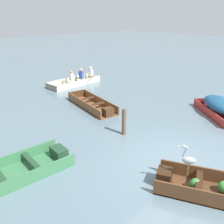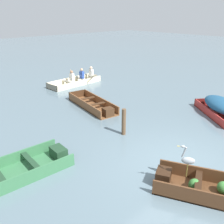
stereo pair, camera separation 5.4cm
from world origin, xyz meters
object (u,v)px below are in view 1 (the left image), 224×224
(skiff_wooden_brown_near_moored, at_px, (93,105))
(skiff_red_far_moored, at_px, (222,106))
(heron_on_dinghy, at_px, (189,159))
(dinghy_dark_varnish_foreground, at_px, (216,190))
(skiff_green_mid_moored, at_px, (22,170))
(rowboat_cream_with_crew, at_px, (77,81))
(mooring_post, at_px, (124,122))

(skiff_wooden_brown_near_moored, xyz_separation_m, skiff_red_far_moored, (3.39, -4.49, 0.28))
(skiff_wooden_brown_near_moored, distance_m, heron_on_dinghy, 6.39)
(skiff_wooden_brown_near_moored, relative_size, skiff_red_far_moored, 1.14)
(dinghy_dark_varnish_foreground, xyz_separation_m, skiff_wooden_brown_near_moored, (1.64, 6.66, -0.03))
(skiff_green_mid_moored, bearing_deg, heron_on_dinghy, -52.07)
(skiff_green_mid_moored, height_order, rowboat_cream_with_crew, rowboat_cream_with_crew)
(skiff_red_far_moored, height_order, rowboat_cream_with_crew, rowboat_cream_with_crew)
(skiff_wooden_brown_near_moored, distance_m, skiff_red_far_moored, 5.63)
(skiff_green_mid_moored, bearing_deg, rowboat_cream_with_crew, 44.39)
(skiff_wooden_brown_near_moored, bearing_deg, heron_on_dinghy, -108.23)
(dinghy_dark_varnish_foreground, distance_m, skiff_green_mid_moored, 5.11)
(skiff_green_mid_moored, xyz_separation_m, mooring_post, (3.77, -0.28, 0.37))
(dinghy_dark_varnish_foreground, height_order, skiff_wooden_brown_near_moored, dinghy_dark_varnish_foreground)
(dinghy_dark_varnish_foreground, distance_m, mooring_post, 3.90)
(dinghy_dark_varnish_foreground, distance_m, skiff_wooden_brown_near_moored, 6.86)
(skiff_red_far_moored, height_order, mooring_post, mooring_post)
(dinghy_dark_varnish_foreground, bearing_deg, skiff_green_mid_moored, 126.61)
(dinghy_dark_varnish_foreground, distance_m, rowboat_cream_with_crew, 11.16)
(dinghy_dark_varnish_foreground, distance_m, heron_on_dinghy, 1.02)
(skiff_green_mid_moored, xyz_separation_m, heron_on_dinghy, (2.70, -3.47, 0.75))
(heron_on_dinghy, height_order, mooring_post, heron_on_dinghy)
(rowboat_cream_with_crew, bearing_deg, heron_on_dinghy, -111.50)
(skiff_red_far_moored, distance_m, rowboat_cream_with_crew, 8.53)
(rowboat_cream_with_crew, xyz_separation_m, heron_on_dinghy, (-3.92, -9.94, 0.68))
(skiff_green_mid_moored, relative_size, skiff_red_far_moored, 1.07)
(heron_on_dinghy, bearing_deg, dinghy_dark_varnish_foreground, -61.43)
(skiff_wooden_brown_near_moored, xyz_separation_m, heron_on_dinghy, (-1.99, -6.03, 0.74))
(rowboat_cream_with_crew, relative_size, mooring_post, 3.48)
(mooring_post, bearing_deg, dinghy_dark_varnish_foreground, -100.77)
(skiff_red_far_moored, xyz_separation_m, rowboat_cream_with_crew, (-1.46, 8.40, -0.21))
(dinghy_dark_varnish_foreground, height_order, skiff_red_far_moored, skiff_red_far_moored)
(skiff_red_far_moored, relative_size, rowboat_cream_with_crew, 0.83)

